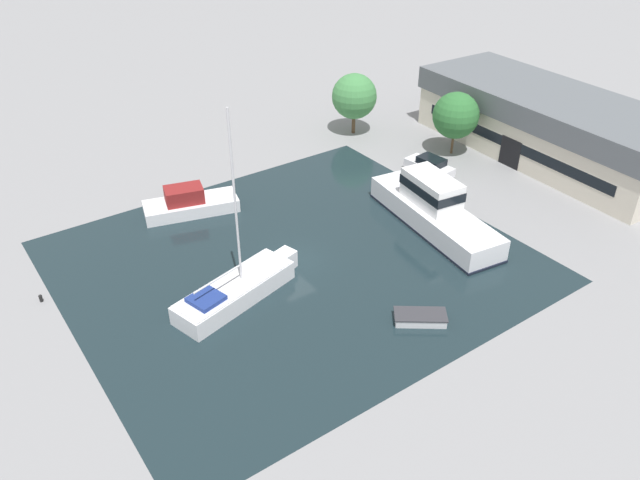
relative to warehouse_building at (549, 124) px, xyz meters
name	(u,v)px	position (x,y,z in m)	size (l,w,h in m)	color
ground_plane	(294,261)	(1.40, -30.78, -3.16)	(440.00, 440.00, 0.00)	gray
water_canal	(294,261)	(1.40, -30.78, -3.15)	(28.91, 32.01, 0.01)	#19282D
warehouse_building	(549,124)	(0.00, 0.00, 0.00)	(27.66, 11.47, 6.23)	beige
quay_tree_near_building	(456,115)	(-5.49, -7.31, 0.82)	(4.53, 4.53, 6.25)	brown
quay_tree_by_water	(354,96)	(-15.34, -12.13, 0.88)	(4.71, 4.71, 6.40)	brown
parked_car	(430,166)	(-3.35, -12.43, -2.29)	(4.91, 2.42, 1.73)	silver
sailboat_moored	(237,289)	(2.93, -36.38, -2.36)	(4.99, 10.39, 13.57)	white
motor_cruiser	(433,209)	(3.63, -18.80, -1.62)	(13.94, 5.50, 4.23)	white
small_dinghy	(420,317)	(11.94, -27.85, -2.83)	(3.30, 3.67, 0.62)	silver
cabin_boat	(189,203)	(-9.79, -33.89, -2.31)	(4.83, 8.23, 2.38)	white
mooring_bollard	(41,298)	(-4.52, -47.46, -2.86)	(0.25, 0.25, 0.56)	black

